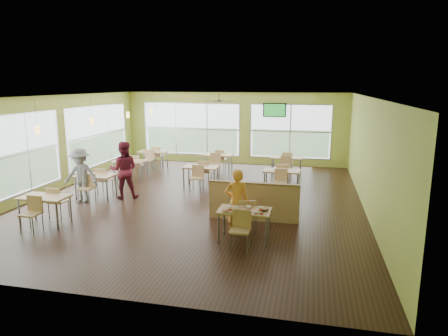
{
  "coord_description": "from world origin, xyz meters",
  "views": [
    {
      "loc": [
        3.42,
        -11.6,
        3.57
      ],
      "look_at": [
        1.0,
        -0.64,
        1.19
      ],
      "focal_mm": 32.0,
      "sensor_mm": 36.0,
      "label": 1
    }
  ],
  "objects": [
    {
      "name": "room",
      "position": [
        0.0,
        0.0,
        1.6
      ],
      "size": [
        12.0,
        12.04,
        3.2
      ],
      "color": "black",
      "rests_on": "ground"
    },
    {
      "name": "window_bays",
      "position": [
        -2.65,
        3.08,
        1.48
      ],
      "size": [
        9.24,
        10.24,
        2.38
      ],
      "color": "white",
      "rests_on": "room"
    },
    {
      "name": "main_table",
      "position": [
        2.0,
        -3.0,
        0.63
      ],
      "size": [
        1.22,
        1.52,
        0.87
      ],
      "color": "tan",
      "rests_on": "floor"
    },
    {
      "name": "half_wall_divider",
      "position": [
        2.0,
        -1.55,
        0.52
      ],
      "size": [
        2.4,
        0.14,
        1.04
      ],
      "color": "tan",
      "rests_on": "floor"
    },
    {
      "name": "dining_tables",
      "position": [
        -1.05,
        1.71,
        0.63
      ],
      "size": [
        6.92,
        8.72,
        0.87
      ],
      "color": "tan",
      "rests_on": "floor"
    },
    {
      "name": "pendant_lights",
      "position": [
        -3.2,
        0.68,
        2.45
      ],
      "size": [
        0.11,
        7.31,
        0.86
      ],
      "color": "#2D2119",
      "rests_on": "ceiling"
    },
    {
      "name": "ceiling_fan",
      "position": [
        -0.0,
        3.0,
        2.95
      ],
      "size": [
        1.25,
        1.25,
        0.29
      ],
      "color": "#2D2119",
      "rests_on": "ceiling"
    },
    {
      "name": "tv_backwall",
      "position": [
        1.8,
        5.9,
        2.45
      ],
      "size": [
        1.0,
        0.07,
        0.6
      ],
      "color": "black",
      "rests_on": "wall_back"
    },
    {
      "name": "man_plaid",
      "position": [
        1.72,
        -2.51,
        0.79
      ],
      "size": [
        0.68,
        0.56,
        1.59
      ],
      "primitive_type": "imported",
      "rotation": [
        0.0,
        0.0,
        3.5
      ],
      "color": "orange",
      "rests_on": "floor"
    },
    {
      "name": "patron_maroon",
      "position": [
        -2.32,
        -0.28,
        0.91
      ],
      "size": [
        1.05,
        0.93,
        1.81
      ],
      "primitive_type": "imported",
      "rotation": [
        0.0,
        0.0,
        3.46
      ],
      "color": "maroon",
      "rests_on": "floor"
    },
    {
      "name": "patron_grey",
      "position": [
        -3.4,
        -0.98,
        0.83
      ],
      "size": [
        1.09,
        0.65,
        1.67
      ],
      "primitive_type": "imported",
      "rotation": [
        0.0,
        0.0,
        0.03
      ],
      "color": "slate",
      "rests_on": "floor"
    },
    {
      "name": "cup_blue",
      "position": [
        1.71,
        -3.25,
        0.82
      ],
      "size": [
        0.1,
        0.1,
        0.36
      ],
      "color": "white",
      "rests_on": "main_table"
    },
    {
      "name": "cup_yellow",
      "position": [
        1.85,
        -3.16,
        0.81
      ],
      "size": [
        0.09,
        0.09,
        0.31
      ],
      "color": "white",
      "rests_on": "main_table"
    },
    {
      "name": "cup_red_near",
      "position": [
        2.12,
        -3.13,
        0.82
      ],
      "size": [
        0.1,
        0.1,
        0.36
      ],
      "color": "white",
      "rests_on": "main_table"
    },
    {
      "name": "cup_red_far",
      "position": [
        2.38,
        -3.11,
        0.82
      ],
      "size": [
        0.1,
        0.1,
        0.35
      ],
      "color": "white",
      "rests_on": "main_table"
    },
    {
      "name": "food_basket",
      "position": [
        2.43,
        -2.95,
        0.78
      ],
      "size": [
        0.24,
        0.24,
        0.05
      ],
      "color": "black",
      "rests_on": "main_table"
    },
    {
      "name": "ketchup_cup",
      "position": [
        2.43,
        -3.25,
        0.76
      ],
      "size": [
        0.06,
        0.06,
        0.03
      ],
      "primitive_type": "cylinder",
      "color": "maroon",
      "rests_on": "main_table"
    },
    {
      "name": "wrapper_left",
      "position": [
        1.6,
        -3.22,
        0.77
      ],
      "size": [
        0.19,
        0.17,
        0.04
      ],
      "primitive_type": "ellipsoid",
      "rotation": [
        0.0,
        0.0,
        -0.07
      ],
      "color": "tan",
      "rests_on": "main_table"
    },
    {
      "name": "wrapper_mid",
      "position": [
        2.05,
        -2.78,
        0.77
      ],
      "size": [
        0.2,
        0.18,
        0.05
      ],
      "primitive_type": "ellipsoid",
      "rotation": [
        0.0,
        0.0,
        -0.03
      ],
      "color": "tan",
      "rests_on": "main_table"
    },
    {
      "name": "wrapper_right",
      "position": [
        2.3,
        -3.21,
        0.77
      ],
      "size": [
        0.14,
        0.14,
        0.03
      ],
      "primitive_type": "ellipsoid",
      "rotation": [
        0.0,
        0.0,
        -0.23
      ],
      "color": "tan",
      "rests_on": "main_table"
    }
  ]
}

